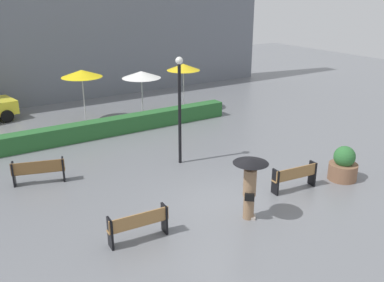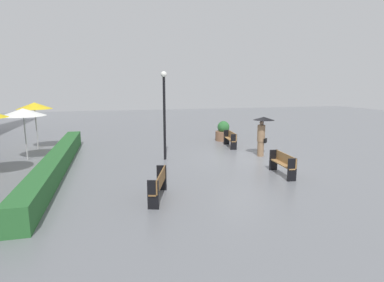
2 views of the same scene
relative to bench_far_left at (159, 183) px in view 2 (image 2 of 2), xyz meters
name	(u,v)px [view 2 (image 2 of 2)]	position (x,y,z in m)	size (l,w,h in m)	color
ground_plane	(244,158)	(4.42, -4.77, -0.51)	(60.00, 60.00, 0.00)	slate
bench_far_left	(159,183)	(0.00, 0.00, 0.00)	(1.77, 0.81, 0.86)	brown
bench_near_left	(283,162)	(1.38, -5.10, 0.01)	(1.70, 0.44, 0.86)	#9E7242
bench_near_right	(231,138)	(7.17, -5.14, 0.01)	(1.71, 0.51, 0.87)	#9E7242
pedestrian_with_umbrella	(262,130)	(4.62, -5.79, 0.80)	(1.02, 1.02, 1.98)	#8C6B4C
planter_pot	(223,132)	(9.24, -5.44, 0.02)	(1.01, 1.01, 1.25)	brown
lamp_post	(164,107)	(5.12, -1.02, 2.00)	(0.28, 0.28, 4.13)	black
patio_umbrella_white	(23,112)	(6.65, 5.36, 1.75)	(2.00, 2.00, 2.45)	silver
patio_umbrella_yellow_far	(34,106)	(9.21, 5.43, 1.88)	(1.81, 1.81, 2.58)	silver
hedge_strip	(58,162)	(4.25, 3.63, -0.13)	(12.07, 0.70, 0.76)	#28602D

